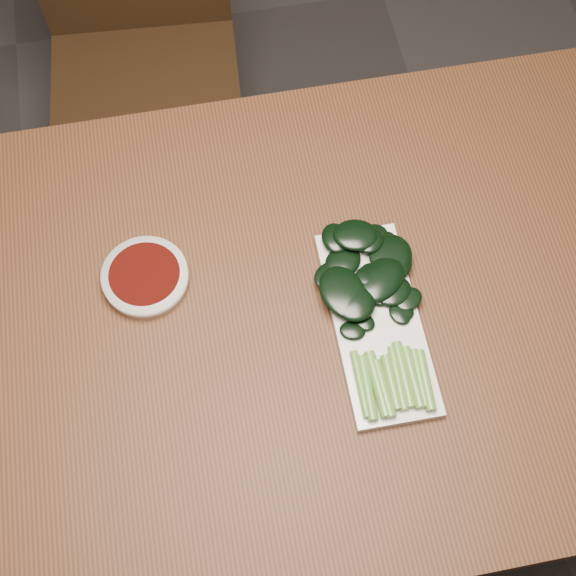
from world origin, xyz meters
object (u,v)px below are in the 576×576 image
Objects in this scene: sauce_bowl at (145,277)px; table at (281,332)px; serving_plate at (377,323)px; gai_lan at (374,296)px; chair_far at (141,50)px.

table is at bearing -25.30° from sauce_bowl.
sauce_bowl reaches higher than serving_plate.
serving_plate is 0.98× the size of gai_lan.
table is 0.82m from chair_far.
serving_plate is 0.04m from gai_lan.
chair_far is 2.86× the size of gai_lan.
chair_far is (-0.16, 0.78, -0.19)m from table.
gai_lan is (0.30, -0.79, 0.29)m from chair_far.
gai_lan reaches higher than serving_plate.
gai_lan is at bearing -3.50° from table.
gai_lan is (0.00, 0.03, 0.02)m from serving_plate.
chair_far reaches higher than sauce_bowl.
chair_far is at bearing 88.17° from sauce_bowl.
sauce_bowl reaches higher than table.
table is at bearing 162.18° from serving_plate.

